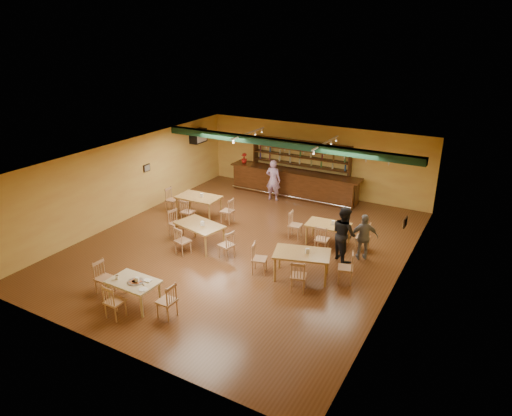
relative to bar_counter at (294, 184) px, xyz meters
The scene contains 23 objects.
floor 5.21m from the bar_counter, 83.41° to the right, with size 12.00×12.00×0.00m, color #593319.
ceiling_beam 3.35m from the bar_counter, 75.79° to the right, with size 10.00×0.30×0.25m, color #10311D.
track_rail_left 3.19m from the bar_counter, 124.55° to the right, with size 0.05×2.50×0.05m, color white.
track_rail_right 3.56m from the bar_counter, 41.25° to the right, with size 0.05×2.50×0.05m, color white.
ac_unit 4.67m from the bar_counter, 167.27° to the right, with size 0.34×0.70×0.48m, color white.
picture_left 6.14m from the bar_counter, 136.51° to the right, with size 0.04×0.34×0.28m, color black.
picture_right 7.34m from the bar_counter, 39.88° to the right, with size 0.04×0.34×0.28m, color black.
bar_counter is the anchor object (origin of this frame).
back_bar_hutch 0.85m from the bar_counter, 90.00° to the left, with size 4.48×0.40×2.28m, color black.
poinsettia 2.57m from the bar_counter, behind, with size 0.25×0.25×0.45m, color #A9150F.
dining_table_a 4.42m from the bar_counter, 119.69° to the right, with size 1.62×0.97×0.81m, color olive.
dining_table_b 4.73m from the bar_counter, 51.04° to the right, with size 1.43×0.86×0.71m, color olive.
dining_table_c 5.96m from the bar_counter, 96.11° to the right, with size 1.59×0.95×0.79m, color olive.
dining_table_d 6.89m from the bar_counter, 63.14° to the right, with size 1.59×0.95×0.79m, color olive.
near_table 9.56m from the bar_counter, 90.70° to the right, with size 1.29×0.83×0.69m, color #CEBB8A.
pizza_tray 9.55m from the bar_counter, 90.15° to the right, with size 0.40×0.40×0.01m, color silver.
parmesan_shaker 9.71m from the bar_counter, 93.15° to the right, with size 0.07×0.07×0.11m, color #EAE5C6.
napkin_stack 9.37m from the bar_counter, 88.74° to the right, with size 0.20×0.15×0.03m, color white.
pizza_server 9.51m from the bar_counter, 89.32° to the right, with size 0.32×0.09×0.00m, color silver.
side_plate 9.75m from the bar_counter, 87.70° to the right, with size 0.22×0.22×0.01m, color white.
patron_bar 1.04m from the bar_counter, 124.03° to the right, with size 0.63×0.42×1.73m, color #9B51B0.
patron_right_a 5.86m from the bar_counter, 49.88° to the right, with size 0.85×0.66×1.74m, color black.
patron_right_b 5.99m from the bar_counter, 43.88° to the right, with size 0.87×0.36×1.49m, color gray.
Camera 1 is at (7.06, -11.80, 6.78)m, focal length 32.10 mm.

